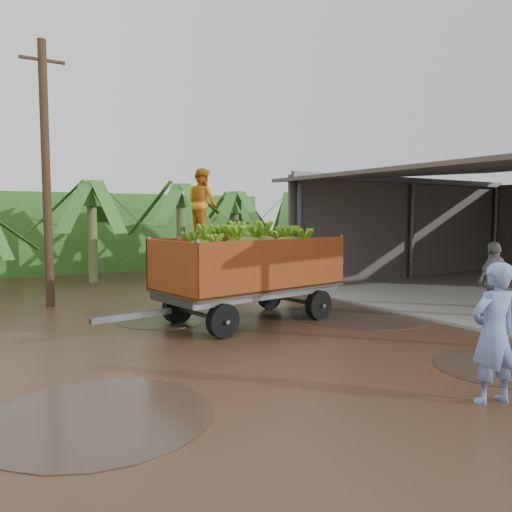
{
  "coord_description": "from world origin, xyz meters",
  "views": [
    {
      "loc": [
        -5.11,
        -8.1,
        2.63
      ],
      "look_at": [
        1.7,
        2.78,
        1.57
      ],
      "focal_mm": 35.0,
      "sensor_mm": 36.0,
      "label": 1
    }
  ],
  "objects_px": {
    "banana_trailer": "(248,267)",
    "man_grey": "(494,280)",
    "man_blue": "(494,333)",
    "utility_pole": "(46,173)"
  },
  "relations": [
    {
      "from": "banana_trailer",
      "to": "man_blue",
      "type": "bearing_deg",
      "value": -96.38
    },
    {
      "from": "banana_trailer",
      "to": "man_grey",
      "type": "relative_size",
      "value": 3.21
    },
    {
      "from": "utility_pole",
      "to": "banana_trailer",
      "type": "bearing_deg",
      "value": -52.08
    },
    {
      "from": "man_grey",
      "to": "banana_trailer",
      "type": "bearing_deg",
      "value": -25.7
    },
    {
      "from": "banana_trailer",
      "to": "man_blue",
      "type": "distance_m",
      "value": 6.39
    },
    {
      "from": "man_blue",
      "to": "utility_pole",
      "type": "relative_size",
      "value": 0.27
    },
    {
      "from": "man_grey",
      "to": "man_blue",
      "type": "bearing_deg",
      "value": 35.92
    },
    {
      "from": "man_blue",
      "to": "utility_pole",
      "type": "distance_m",
      "value": 12.18
    },
    {
      "from": "banana_trailer",
      "to": "man_grey",
      "type": "height_order",
      "value": "banana_trailer"
    },
    {
      "from": "banana_trailer",
      "to": "utility_pole",
      "type": "relative_size",
      "value": 0.84
    }
  ]
}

